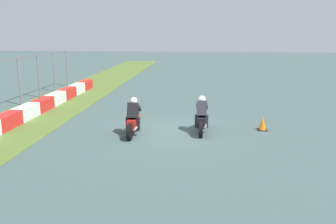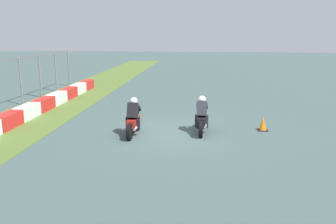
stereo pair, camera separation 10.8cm
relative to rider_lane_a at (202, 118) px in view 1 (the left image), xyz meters
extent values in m
plane|color=#3F5351|center=(-0.20, 1.27, -0.62)|extent=(120.00, 120.00, 0.00)
cube|color=#516A2D|center=(-0.20, 8.22, -0.62)|extent=(72.00, 4.13, 0.02)
cube|color=red|center=(-0.20, 8.28, -0.30)|extent=(1.72, 0.60, 0.64)
cube|color=white|center=(1.56, 8.28, -0.30)|extent=(1.72, 0.60, 0.64)
cube|color=red|center=(3.31, 8.28, -0.30)|extent=(1.72, 0.60, 0.64)
cube|color=white|center=(5.06, 8.28, -0.30)|extent=(1.72, 0.60, 0.64)
cube|color=red|center=(6.82, 8.28, -0.30)|extent=(1.72, 0.60, 0.64)
cube|color=white|center=(8.57, 8.28, -0.30)|extent=(1.72, 0.60, 0.64)
cube|color=red|center=(10.32, 8.28, -0.30)|extent=(1.72, 0.60, 0.64)
cylinder|color=slate|center=(4.59, 10.08, 0.71)|extent=(0.10, 0.10, 2.67)
cylinder|color=slate|center=(6.98, 10.08, 0.71)|extent=(0.10, 0.10, 2.67)
cylinder|color=slate|center=(9.38, 10.08, 0.71)|extent=(0.10, 0.10, 2.67)
cylinder|color=slate|center=(11.77, 10.08, 0.71)|extent=(0.10, 0.10, 2.67)
cylinder|color=black|center=(0.70, -0.02, -0.30)|extent=(0.64, 0.16, 0.64)
cylinder|color=black|center=(-0.70, 0.02, -0.30)|extent=(0.64, 0.16, 0.64)
cube|color=black|center=(0.00, 0.00, -0.12)|extent=(1.11, 0.35, 0.40)
ellipsoid|color=black|center=(0.10, 0.00, 0.18)|extent=(0.49, 0.31, 0.24)
cube|color=red|center=(-0.51, 0.02, -0.10)|extent=(0.06, 0.16, 0.08)
cylinder|color=#A5A5AD|center=(-0.35, -0.15, -0.25)|extent=(0.42, 0.11, 0.10)
cube|color=#26262D|center=(-0.10, 0.00, 0.40)|extent=(0.50, 0.41, 0.66)
sphere|color=silver|center=(0.12, 0.00, 0.74)|extent=(0.31, 0.31, 0.30)
cube|color=teal|center=(0.50, -0.01, 0.22)|extent=(0.16, 0.26, 0.23)
cube|color=#26262D|center=(-0.11, 0.20, -0.12)|extent=(0.18, 0.15, 0.52)
cube|color=#26262D|center=(-0.12, -0.20, -0.12)|extent=(0.18, 0.15, 0.52)
cube|color=#26262D|center=(0.29, 0.17, 0.42)|extent=(0.39, 0.11, 0.31)
cube|color=#26262D|center=(0.28, -0.19, 0.42)|extent=(0.39, 0.11, 0.31)
cylinder|color=black|center=(0.07, 2.69, -0.30)|extent=(0.64, 0.16, 0.64)
cylinder|color=black|center=(-1.32, 2.73, -0.30)|extent=(0.64, 0.16, 0.64)
cube|color=#AB211B|center=(-0.63, 2.71, -0.12)|extent=(1.11, 0.35, 0.40)
ellipsoid|color=#AB211B|center=(-0.53, 2.71, 0.18)|extent=(0.49, 0.31, 0.24)
cube|color=red|center=(-1.13, 2.72, -0.10)|extent=(0.06, 0.16, 0.08)
cylinder|color=#A5A5AD|center=(-0.98, 2.56, -0.25)|extent=(0.42, 0.11, 0.10)
cube|color=black|center=(-0.73, 2.71, 0.40)|extent=(0.50, 0.41, 0.66)
sphere|color=silver|center=(-0.51, 2.70, 0.74)|extent=(0.31, 0.31, 0.30)
cube|color=#596258|center=(-0.13, 2.69, 0.22)|extent=(0.16, 0.26, 0.23)
cube|color=black|center=(-0.74, 2.91, -0.12)|extent=(0.18, 0.15, 0.52)
cube|color=black|center=(-0.75, 2.51, -0.12)|extent=(0.18, 0.15, 0.52)
cube|color=black|center=(-0.34, 2.88, 0.42)|extent=(0.39, 0.11, 0.31)
cube|color=black|center=(-0.35, 2.52, 0.42)|extent=(0.39, 0.11, 0.31)
cube|color=black|center=(0.56, -2.56, -0.61)|extent=(0.40, 0.40, 0.03)
cone|color=orange|center=(0.56, -2.56, -0.34)|extent=(0.32, 0.32, 0.57)
camera|label=1|loc=(-14.12, 0.10, 3.43)|focal=37.90mm
camera|label=2|loc=(-14.11, -0.01, 3.43)|focal=37.90mm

